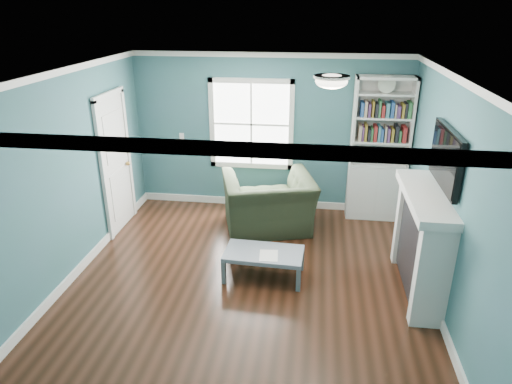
# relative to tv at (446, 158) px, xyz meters

# --- Properties ---
(floor) EXTENTS (5.00, 5.00, 0.00)m
(floor) POSITION_rel_tv_xyz_m (-2.20, -0.20, -1.72)
(floor) COLOR black
(floor) RESTS_ON ground
(room_walls) EXTENTS (5.00, 5.00, 5.00)m
(room_walls) POSITION_rel_tv_xyz_m (-2.20, -0.20, -0.14)
(room_walls) COLOR #326967
(room_walls) RESTS_ON ground
(trim) EXTENTS (4.50, 5.00, 2.60)m
(trim) POSITION_rel_tv_xyz_m (-2.20, -0.20, -0.49)
(trim) COLOR white
(trim) RESTS_ON ground
(window) EXTENTS (1.40, 0.06, 1.50)m
(window) POSITION_rel_tv_xyz_m (-2.50, 2.29, -0.27)
(window) COLOR white
(window) RESTS_ON room_walls
(bookshelf) EXTENTS (0.90, 0.35, 2.31)m
(bookshelf) POSITION_rel_tv_xyz_m (-0.43, 2.10, -0.80)
(bookshelf) COLOR silver
(bookshelf) RESTS_ON ground
(fireplace) EXTENTS (0.44, 1.58, 1.30)m
(fireplace) POSITION_rel_tv_xyz_m (-0.12, 0.00, -1.09)
(fireplace) COLOR black
(fireplace) RESTS_ON ground
(tv) EXTENTS (0.06, 1.10, 0.65)m
(tv) POSITION_rel_tv_xyz_m (0.00, 0.00, 0.00)
(tv) COLOR black
(tv) RESTS_ON fireplace
(door) EXTENTS (0.12, 0.98, 2.17)m
(door) POSITION_rel_tv_xyz_m (-4.42, 1.20, -0.65)
(door) COLOR silver
(door) RESTS_ON ground
(ceiling_fixture) EXTENTS (0.38, 0.38, 0.15)m
(ceiling_fixture) POSITION_rel_tv_xyz_m (-1.30, -0.10, 0.82)
(ceiling_fixture) COLOR white
(ceiling_fixture) RESTS_ON room_walls
(light_switch) EXTENTS (0.08, 0.01, 0.12)m
(light_switch) POSITION_rel_tv_xyz_m (-3.70, 2.28, -0.52)
(light_switch) COLOR white
(light_switch) RESTS_ON room_walls
(recliner) EXTENTS (1.52, 1.20, 1.16)m
(recliner) POSITION_rel_tv_xyz_m (-2.11, 1.40, -1.14)
(recliner) COLOR #202E1D
(recliner) RESTS_ON ground
(coffee_table) EXTENTS (1.02, 0.59, 0.36)m
(coffee_table) POSITION_rel_tv_xyz_m (-2.02, 0.04, -1.41)
(coffee_table) COLOR #535C64
(coffee_table) RESTS_ON ground
(paper_sheet) EXTENTS (0.25, 0.31, 0.00)m
(paper_sheet) POSITION_rel_tv_xyz_m (-1.94, -0.05, -1.36)
(paper_sheet) COLOR white
(paper_sheet) RESTS_ON coffee_table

